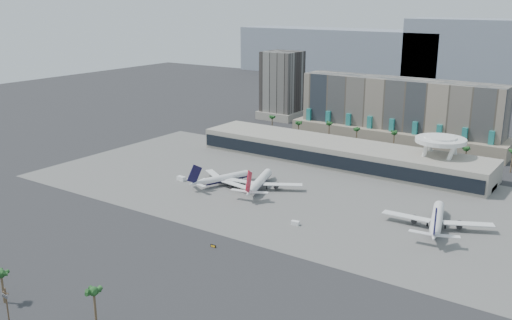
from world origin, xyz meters
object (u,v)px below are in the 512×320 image
Objects in this scene: service_vehicle_a at (181,178)px; service_vehicle_b at (295,223)px; airliner_centre at (260,182)px; airliner_left at (223,178)px; airliner_right at (437,219)px; utility_pole at (7,303)px; taxiway_sign at (213,246)px.

service_vehicle_b is at bearing -8.39° from service_vehicle_a.
service_vehicle_b is (38.41, -29.92, -2.97)m from airliner_centre.
service_vehicle_a is 1.37× the size of service_vehicle_b.
airliner_right reaches higher than airliner_left.
utility_pole reaches higher than service_vehicle_a.
airliner_left reaches higher than service_vehicle_a.
airliner_centre is (18.91, 4.86, 0.42)m from airliner_left.
airliner_right is at bearing -18.61° from airliner_centre.
airliner_centre is (-9.40, 142.23, -3.31)m from utility_pole.
taxiway_sign is (-63.72, -66.66, -3.49)m from airliner_right.
airliner_right is 92.28m from taxiway_sign.
utility_pole is at bearing -133.33° from airliner_right.
airliner_right is 13.49× the size of service_vehicle_b.
service_vehicle_b is at bearing -163.35° from airliner_right.
airliner_left is 15.53× the size of taxiway_sign.
airliner_centre reaches higher than utility_pole.
airliner_left is at bearing 168.14° from airliner_right.
utility_pole is 140.31m from airliner_left.
service_vehicle_a is (-129.05, -11.71, -2.90)m from airliner_right.
utility_pole reaches higher than taxiway_sign.
airliner_right reaches higher than taxiway_sign.
service_vehicle_b reaches higher than taxiway_sign.
airliner_left is 0.82× the size of airliner_right.
airliner_centre is 17.63× the size of taxiway_sign.
utility_pole is 77.20m from taxiway_sign.
utility_pole is at bearing -57.98° from airliner_left.
airliner_left is 75.49m from taxiway_sign.
utility_pole is at bearing -104.77° from airliner_centre.
airliner_left is 62.61m from service_vehicle_b.
airliner_right is (106.84, 4.77, 0.62)m from airliner_left.
taxiway_sign is at bearing -148.12° from airliner_right.
airliner_centre is 71.09m from taxiway_sign.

